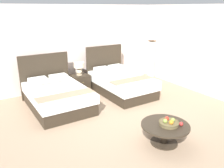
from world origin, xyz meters
The scene contains 11 objects.
ground_plane centered at (0.00, 0.00, -0.01)m, with size 9.94×9.32×0.02m, color #9F8368.
wall_back centered at (0.00, 2.86, 1.31)m, with size 9.94×0.12×2.62m, color silver.
wall_side_right centered at (3.17, 0.40, 1.31)m, with size 0.12×4.92×2.62m, color silver.
bed_near_window centered at (-1.01, 1.48, 0.31)m, with size 1.43×2.06×1.28m.
bed_near_corner centered at (1.01, 1.48, 0.33)m, with size 1.33×2.12×1.34m.
nightstand centered at (0.05, 2.35, 0.25)m, with size 0.57×0.49×0.51m.
table_lamp centered at (0.05, 2.37, 0.76)m, with size 0.32×0.32×0.41m.
coffee_table centered at (0.18, -1.32, 0.30)m, with size 0.93×0.93×0.40m.
fruit_bowl centered at (0.22, -1.36, 0.45)m, with size 0.38×0.38×0.14m.
loose_apple centered at (0.40, -1.51, 0.44)m, with size 0.08×0.08×0.08m.
floor_lamp_corner centered at (2.69, 2.02, 0.72)m, with size 0.21×0.21×1.44m.
Camera 1 is at (-2.74, -4.13, 2.53)m, focal length 37.01 mm.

